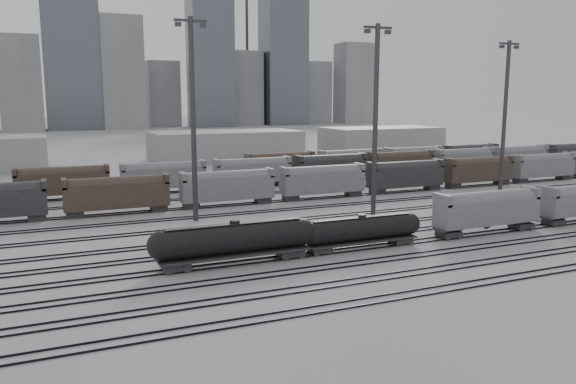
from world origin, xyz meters
name	(u,v)px	position (x,y,z in m)	size (l,w,h in m)	color
ground	(386,248)	(0.00, 0.00, 0.00)	(900.00, 900.00, 0.00)	silver
tracks	(318,218)	(0.00, 17.50, 0.08)	(220.00, 71.50, 0.16)	black
tank_car_a	(235,240)	(-17.82, 1.00, 2.57)	(18.01, 3.00, 4.45)	black
tank_car_b	(362,230)	(-2.67, 1.00, 2.21)	(15.47, 2.58, 3.82)	black
hopper_car_a	(487,208)	(15.65, 1.00, 3.29)	(14.91, 2.96, 5.33)	black
light_mast_b	(193,115)	(-16.44, 23.14, 14.72)	(4.44, 0.71, 27.75)	#343436
light_mast_c	(375,118)	(7.15, 14.35, 14.32)	(4.32, 0.69, 26.99)	#343436
light_mast_d	(505,115)	(38.06, 22.01, 14.12)	(4.26, 0.68, 26.63)	#343436
bg_string_near	(323,182)	(8.00, 32.00, 2.80)	(151.00, 3.00, 5.60)	gray
bg_string_mid	(331,168)	(18.00, 48.00, 2.80)	(151.00, 3.00, 5.60)	black
bg_string_far	(383,161)	(35.50, 56.00, 2.80)	(66.00, 3.00, 5.60)	#47372D
warehouse_mid	(226,146)	(10.00, 95.00, 4.00)	(40.00, 18.00, 8.00)	#9A9A9D
warehouse_right	(381,140)	(60.00, 95.00, 4.00)	(35.00, 18.00, 8.00)	#9A9A9D
skyline	(129,66)	(10.84, 280.00, 34.73)	(316.00, 22.40, 95.00)	#949496
crane_left	(50,26)	(-28.74, 305.00, 57.39)	(42.00, 1.80, 100.00)	#343436
crane_right	(249,35)	(91.26, 305.00, 57.39)	(42.00, 1.80, 100.00)	#343436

